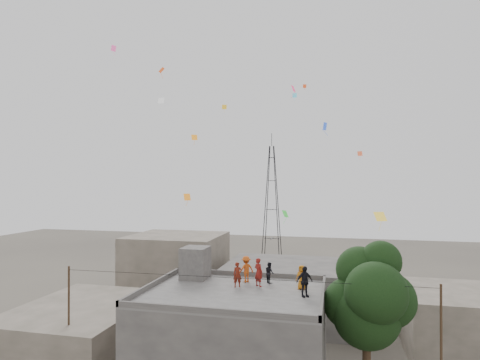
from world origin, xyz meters
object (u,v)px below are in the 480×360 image
(stair_head_box, at_px, (195,263))
(person_dark_adult, at_px, (304,282))
(person_red_adult, at_px, (259,272))
(transmission_tower, at_px, (272,203))
(tree, at_px, (370,298))

(stair_head_box, height_order, person_dark_adult, stair_head_box)
(stair_head_box, xyz_separation_m, person_red_adult, (4.34, -1.06, -0.16))
(stair_head_box, height_order, transmission_tower, transmission_tower)
(transmission_tower, bearing_deg, person_dark_adult, -78.75)
(person_dark_adult, bearing_deg, stair_head_box, 125.28)
(person_red_adult, height_order, person_dark_adult, person_red_adult)
(person_dark_adult, bearing_deg, tree, -23.80)
(transmission_tower, bearing_deg, tree, -73.91)
(transmission_tower, relative_size, person_dark_adult, 12.15)
(transmission_tower, xyz_separation_m, person_red_adult, (5.14, -38.46, -2.13))
(tree, bearing_deg, transmission_tower, 106.09)
(transmission_tower, distance_m, person_dark_adult, 40.88)
(transmission_tower, height_order, person_dark_adult, transmission_tower)
(person_red_adult, distance_m, person_dark_adult, 3.24)
(stair_head_box, height_order, person_red_adult, stair_head_box)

